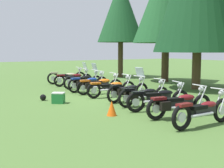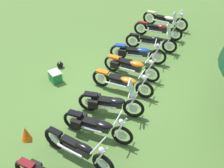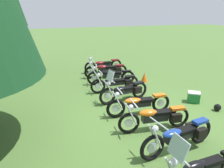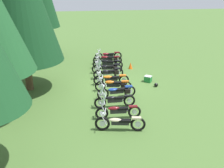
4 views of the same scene
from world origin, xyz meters
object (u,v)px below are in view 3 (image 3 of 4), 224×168
(motorcycle_9, at_px, (107,70))
(traffic_cone, at_px, (144,77))
(motorcycle_8, at_px, (111,76))
(motorcycle_5, at_px, (139,103))
(motorcycle_3, at_px, (180,135))
(motorcycle_7, at_px, (116,83))
(dropped_helmet, at_px, (217,107))
(motorcycle_10, at_px, (103,65))
(motorcycle_6, at_px, (125,90))
(picnic_cooler, at_px, (194,97))
(motorcycle_4, at_px, (156,117))

(motorcycle_9, xyz_separation_m, traffic_cone, (-1.33, -1.61, -0.21))
(motorcycle_8, bearing_deg, motorcycle_5, 100.60)
(motorcycle_8, bearing_deg, motorcycle_9, -85.75)
(motorcycle_3, bearing_deg, motorcycle_9, -98.61)
(motorcycle_7, bearing_deg, dropped_helmet, 135.33)
(motorcycle_10, distance_m, dropped_helmet, 6.81)
(motorcycle_6, height_order, motorcycle_10, motorcycle_6)
(motorcycle_7, xyz_separation_m, traffic_cone, (0.83, -1.89, -0.19))
(motorcycle_8, bearing_deg, picnic_cooler, 140.69)
(motorcycle_7, bearing_deg, traffic_cone, -153.38)
(picnic_cooler, bearing_deg, motorcycle_6, 67.87)
(motorcycle_3, xyz_separation_m, motorcycle_7, (4.56, 0.03, -0.02))
(motorcycle_7, xyz_separation_m, motorcycle_8, (1.02, -0.09, 0.01))
(motorcycle_6, xyz_separation_m, motorcycle_9, (3.27, -0.33, -0.01))
(motorcycle_3, height_order, motorcycle_9, motorcycle_3)
(motorcycle_9, distance_m, dropped_helmet, 5.85)
(motorcycle_7, xyz_separation_m, motorcycle_9, (2.16, -0.27, 0.02))
(motorcycle_3, bearing_deg, motorcycle_4, -93.91)
(motorcycle_3, relative_size, traffic_cone, 4.90)
(motorcycle_5, height_order, picnic_cooler, motorcycle_5)
(traffic_cone, bearing_deg, dropped_helmet, -166.56)
(motorcycle_5, bearing_deg, motorcycle_8, -88.02)
(motorcycle_4, height_order, motorcycle_9, motorcycle_9)
(motorcycle_7, height_order, motorcycle_9, motorcycle_9)
(motorcycle_5, xyz_separation_m, motorcycle_9, (4.54, -0.34, 0.01))
(picnic_cooler, bearing_deg, motorcycle_8, 37.39)
(motorcycle_9, relative_size, traffic_cone, 4.95)
(motorcycle_3, relative_size, motorcycle_5, 0.99)
(motorcycle_5, xyz_separation_m, motorcycle_10, (5.65, -0.49, 0.00))
(motorcycle_4, relative_size, traffic_cone, 4.81)
(motorcycle_5, height_order, motorcycle_6, motorcycle_6)
(motorcycle_4, bearing_deg, motorcycle_9, -86.02)
(motorcycle_4, relative_size, motorcycle_10, 0.98)
(motorcycle_4, height_order, dropped_helmet, motorcycle_4)
(picnic_cooler, bearing_deg, traffic_cone, 11.99)
(motorcycle_5, xyz_separation_m, motorcycle_7, (2.38, -0.07, -0.01))
(motorcycle_4, distance_m, motorcycle_8, 4.48)
(motorcycle_10, bearing_deg, motorcycle_7, 80.01)
(motorcycle_4, relative_size, motorcycle_6, 1.05)
(motorcycle_7, distance_m, dropped_helmet, 4.20)
(motorcycle_10, height_order, dropped_helmet, motorcycle_10)
(motorcycle_7, bearing_deg, picnic_cooler, 142.39)
(motorcycle_6, distance_m, motorcycle_7, 1.11)
(motorcycle_10, xyz_separation_m, picnic_cooler, (-5.43, -2.10, -0.22))
(motorcycle_10, bearing_deg, motorcycle_3, 84.49)
(motorcycle_8, distance_m, traffic_cone, 1.82)
(motorcycle_5, distance_m, picnic_cooler, 2.61)
(picnic_cooler, bearing_deg, motorcycle_3, 133.87)
(motorcycle_8, relative_size, traffic_cone, 4.88)
(motorcycle_3, xyz_separation_m, motorcycle_9, (6.72, -0.25, -0.00))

